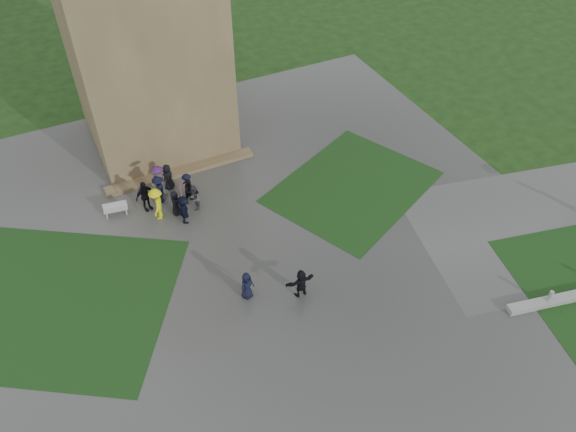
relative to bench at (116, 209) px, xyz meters
name	(u,v)px	position (x,y,z in m)	size (l,w,h in m)	color
ground	(252,299)	(4.31, -8.68, -0.40)	(120.00, 120.00, 0.00)	black
plaza	(236,270)	(4.31, -6.68, -0.39)	(34.00, 34.00, 0.02)	#383836
lawn_inset_left	(52,301)	(-4.19, -4.68, -0.38)	(11.00, 9.00, 0.01)	black
lawn_inset_right	(353,187)	(12.81, -3.68, -0.38)	(9.00, 7.00, 0.01)	black
tower_plinth	(181,171)	(4.31, 1.92, -0.27)	(9.00, 0.80, 0.22)	brown
bench	(116,209)	(0.00, 0.00, 0.00)	(1.33, 0.59, 0.74)	#A7A7A3
visitor_cluster	(168,195)	(2.80, -0.79, 0.57)	(3.45, 4.29, 2.46)	black
pedestrian_mid	(247,285)	(4.20, -8.42, 0.38)	(0.75, 0.51, 1.54)	black
pedestrian_near	(301,283)	(6.51, -9.42, 0.41)	(1.47, 0.53, 1.59)	black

